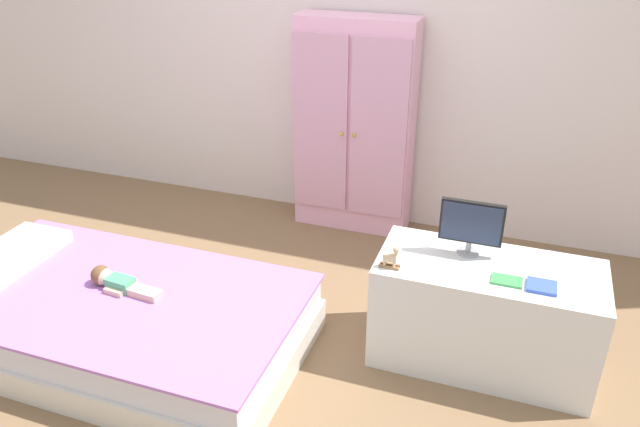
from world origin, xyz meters
name	(u,v)px	position (x,y,z in m)	size (l,w,h in m)	color
ground_plane	(250,346)	(0.00, 0.00, -0.01)	(10.00, 10.00, 0.02)	brown
back_wall	(348,14)	(0.00, 1.57, 1.35)	(6.40, 0.05, 2.70)	silver
bed	(121,319)	(-0.59, -0.20, 0.15)	(1.78, 0.99, 0.30)	silver
pillow	(0,262)	(-1.28, -0.20, 0.33)	(0.32, 0.71, 0.06)	silver
doll	(113,280)	(-0.63, -0.16, 0.34)	(0.39, 0.14, 0.10)	#4CA375
wardrobe	(354,127)	(0.11, 1.40, 0.69)	(0.75, 0.28, 1.37)	#EFADCC
tv_stand	(484,314)	(1.09, 0.27, 0.26)	(1.00, 0.46, 0.53)	silver
tv_monitor	(471,225)	(0.97, 0.35, 0.68)	(0.28, 0.10, 0.26)	#99999E
rocking_horse_toy	(392,258)	(0.67, 0.11, 0.58)	(0.09, 0.04, 0.11)	#8E6642
book_green	(507,281)	(1.16, 0.16, 0.53)	(0.13, 0.08, 0.01)	#429E51
book_blue	(542,286)	(1.30, 0.16, 0.53)	(0.12, 0.11, 0.02)	blue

